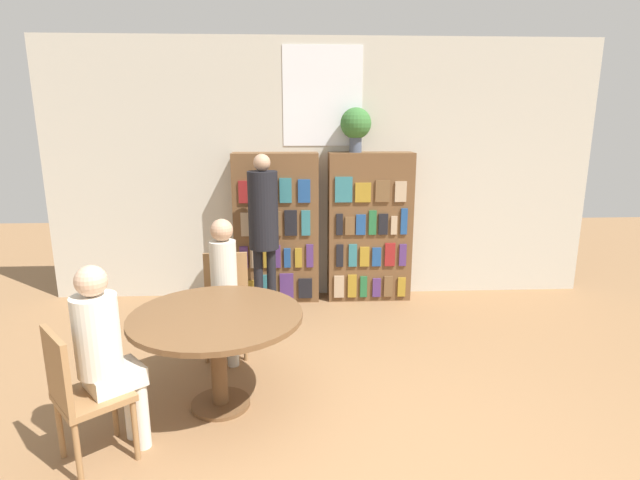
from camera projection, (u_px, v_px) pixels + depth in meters
wall_back at (322, 171)px, 5.86m from camera, size 6.40×0.07×3.00m
bookshelf_left at (277, 228)px, 5.80m from camera, size 0.97×0.34×1.73m
bookshelf_right at (369, 227)px, 5.85m from camera, size 0.97×0.34×1.73m
flower_vase at (356, 125)px, 5.57m from camera, size 0.35×0.35×0.49m
reading_table at (217, 329)px, 3.61m from camera, size 1.25×1.25×0.74m
chair_near_camera at (79, 390)px, 3.00m from camera, size 0.56×0.56×0.90m
chair_left_side at (226, 298)px, 4.56m from camera, size 0.43×0.43×0.90m
seated_reader_left at (224, 282)px, 4.33m from camera, size 0.25×0.36×1.27m
seated_reader_right at (106, 348)px, 3.07m from camera, size 0.42×0.41×1.26m
librarian_standing at (263, 218)px, 5.25m from camera, size 0.32×0.59×1.75m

